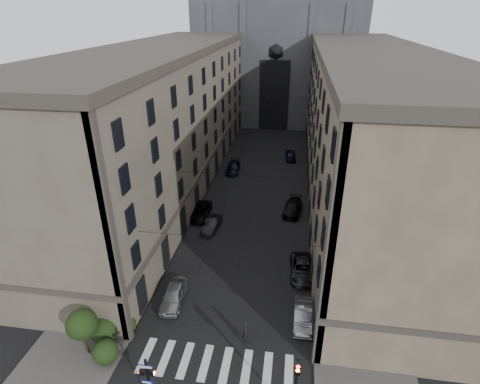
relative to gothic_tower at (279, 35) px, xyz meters
The scene contains 19 objects.
sidewalk_left 44.07m from the gothic_tower, 105.08° to the right, with size 7.00×80.00×0.15m, color #383533.
sidewalk_right 44.07m from the gothic_tower, 74.92° to the right, with size 7.00×80.00×0.15m, color #383533.
zebra_crossing 72.18m from the gothic_tower, 90.00° to the right, with size 11.00×3.20×0.01m, color beige.
building_left 42.07m from the gothic_tower, 109.04° to the right, with size 13.60×60.60×18.85m.
building_right 42.07m from the gothic_tower, 70.96° to the right, with size 13.60×60.60×18.85m.
gothic_tower is the anchor object (origin of this frame).
pedestrian_signal_left 75.15m from the gothic_tower, 92.74° to the right, with size 1.02×0.38×4.00m.
traffic_light_right 74.67m from the gothic_tower, 85.62° to the right, with size 0.34×0.50×5.20m.
shrub_cluster 72.29m from the gothic_tower, 97.11° to the right, with size 3.90×4.40×3.90m.
tram_wires 40.72m from the gothic_tower, 90.00° to the right, with size 14.00×60.00×0.43m.
car_left_near 66.67m from the gothic_tower, 94.35° to the right, with size 1.80×4.47×1.52m, color gray.
car_left_midnear 54.96m from the gothic_tower, 94.61° to the right, with size 1.41×4.06×1.34m, color black.
car_left_midfar 52.46m from the gothic_tower, 97.18° to the right, with size 2.31×5.01×1.39m, color black.
car_left_far 39.03m from the gothic_tower, 97.49° to the right, with size 1.95×4.80×1.39m, color black.
car_right_near 67.41m from the gothic_tower, 84.54° to the right, with size 1.44×4.14×1.36m, color slate.
car_right_midnear 61.55m from the gothic_tower, 84.03° to the right, with size 2.30×4.99×1.39m, color black.
car_right_midfar 49.96m from the gothic_tower, 83.95° to the right, with size 1.98×4.87×1.41m, color black.
car_right_far 33.19m from the gothic_tower, 81.51° to the right, with size 1.66×4.12×1.40m, color black.
pedestrian 69.77m from the gothic_tower, 88.41° to the right, with size 0.73×0.48×2.02m, color black.
Camera 1 is at (4.51, -13.27, 23.05)m, focal length 28.00 mm.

